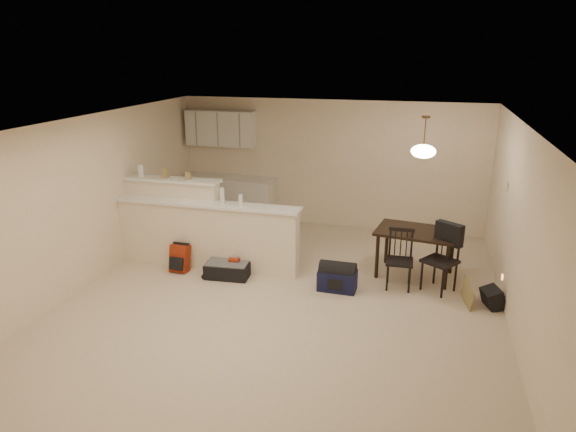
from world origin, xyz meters
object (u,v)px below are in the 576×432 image
(red_backpack, at_px, (180,258))
(dining_table, at_px, (416,236))
(dining_chair_far, at_px, (440,259))
(navy_duffel, at_px, (337,280))
(dining_chair_near, at_px, (400,260))
(suitcase, at_px, (228,270))
(black_daypack, at_px, (493,298))
(pendant_lamp, at_px, (423,151))

(red_backpack, bearing_deg, dining_table, 15.38)
(dining_chair_far, bearing_deg, navy_duffel, -131.79)
(dining_table, distance_m, red_backpack, 3.75)
(navy_duffel, bearing_deg, dining_table, 38.66)
(dining_chair_near, xyz_separation_m, red_backpack, (-3.42, -0.29, -0.23))
(suitcase, bearing_deg, dining_chair_near, 1.93)
(dining_table, relative_size, dining_chair_near, 1.46)
(navy_duffel, height_order, black_daypack, navy_duffel)
(dining_chair_near, distance_m, dining_chair_far, 0.58)
(dining_table, height_order, dining_chair_far, dining_chair_far)
(dining_chair_near, bearing_deg, dining_chair_far, 3.16)
(dining_table, bearing_deg, suitcase, -155.61)
(dining_table, relative_size, dining_chair_far, 1.31)
(dining_chair_near, bearing_deg, navy_duffel, -161.86)
(black_daypack, bearing_deg, dining_chair_far, 46.09)
(dining_chair_near, distance_m, suitcase, 2.64)
(red_backpack, bearing_deg, black_daypack, 2.92)
(dining_chair_near, height_order, dining_chair_far, dining_chair_far)
(suitcase, bearing_deg, red_backpack, 175.54)
(dining_chair_far, distance_m, red_backpack, 4.02)
(navy_duffel, bearing_deg, dining_chair_near, 21.12)
(dining_table, distance_m, dining_chair_far, 0.61)
(dining_table, distance_m, dining_chair_near, 0.59)
(suitcase, bearing_deg, dining_table, 11.48)
(suitcase, height_order, black_daypack, black_daypack)
(dining_chair_near, bearing_deg, dining_table, 65.88)
(suitcase, distance_m, black_daypack, 3.90)
(dining_table, distance_m, black_daypack, 1.45)
(pendant_lamp, height_order, navy_duffel, pendant_lamp)
(dining_table, height_order, red_backpack, dining_table)
(dining_table, relative_size, pendant_lamp, 2.10)
(suitcase, bearing_deg, dining_chair_far, 1.69)
(dining_table, relative_size, suitcase, 1.94)
(red_backpack, height_order, black_daypack, red_backpack)
(dining_table, xyz_separation_m, navy_duffel, (-1.08, -0.83, -0.51))
(red_backpack, bearing_deg, dining_chair_far, 7.81)
(pendant_lamp, height_order, dining_chair_near, pendant_lamp)
(pendant_lamp, xyz_separation_m, black_daypack, (1.09, -0.80, -1.85))
(dining_chair_far, distance_m, black_daypack, 0.88)
(red_backpack, bearing_deg, pendant_lamp, 15.38)
(pendant_lamp, bearing_deg, dining_table, 0.00)
(dining_table, height_order, dining_chair_near, dining_chair_near)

